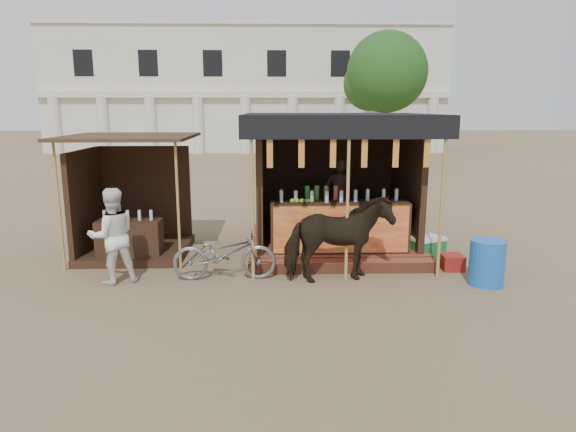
# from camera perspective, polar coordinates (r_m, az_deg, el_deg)

# --- Properties ---
(ground) EXTENTS (120.00, 120.00, 0.00)m
(ground) POSITION_cam_1_polar(r_m,az_deg,el_deg) (7.48, 0.36, -10.85)
(ground) COLOR #846B4C
(ground) RESTS_ON ground
(main_stall) EXTENTS (3.60, 3.61, 2.78)m
(main_stall) POSITION_cam_1_polar(r_m,az_deg,el_deg) (10.49, 5.23, 1.62)
(main_stall) COLOR brown
(main_stall) RESTS_ON ground
(secondary_stall) EXTENTS (2.40, 2.40, 2.38)m
(secondary_stall) POSITION_cam_1_polar(r_m,az_deg,el_deg) (10.74, -17.42, 0.41)
(secondary_stall) COLOR #372314
(secondary_stall) RESTS_ON ground
(cow) EXTENTS (1.89, 1.15, 1.48)m
(cow) POSITION_cam_1_polar(r_m,az_deg,el_deg) (8.62, 5.54, -2.59)
(cow) COLOR black
(cow) RESTS_ON ground
(motorbike) EXTENTS (1.78, 0.68, 0.92)m
(motorbike) POSITION_cam_1_polar(r_m,az_deg,el_deg) (8.84, -7.07, -4.14)
(motorbike) COLOR gray
(motorbike) RESTS_ON ground
(bystander) EXTENTS (0.97, 0.89, 1.62)m
(bystander) POSITION_cam_1_polar(r_m,az_deg,el_deg) (9.01, -18.93, -2.11)
(bystander) COLOR white
(bystander) RESTS_ON ground
(blue_barrel) EXTENTS (0.69, 0.69, 0.76)m
(blue_barrel) POSITION_cam_1_polar(r_m,az_deg,el_deg) (9.15, 21.24, -4.85)
(blue_barrel) COLOR blue
(blue_barrel) RESTS_ON ground
(red_crate) EXTENTS (0.39, 0.41, 0.28)m
(red_crate) POSITION_cam_1_polar(r_m,az_deg,el_deg) (9.86, 17.75, -4.89)
(red_crate) COLOR maroon
(red_crate) RESTS_ON ground
(cooler) EXTENTS (0.76, 0.66, 0.46)m
(cooler) POSITION_cam_1_polar(r_m,az_deg,el_deg) (10.29, 15.15, -3.49)
(cooler) COLOR #186F2D
(cooler) RESTS_ON ground
(background_building) EXTENTS (26.00, 7.45, 8.18)m
(background_building) POSITION_cam_1_polar(r_m,az_deg,el_deg) (36.89, -4.49, 13.61)
(background_building) COLOR silver
(background_building) RESTS_ON ground
(tree) EXTENTS (4.50, 4.40, 7.00)m
(tree) POSITION_cam_1_polar(r_m,az_deg,el_deg) (29.70, 10.49, 15.12)
(tree) COLOR #382314
(tree) RESTS_ON ground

